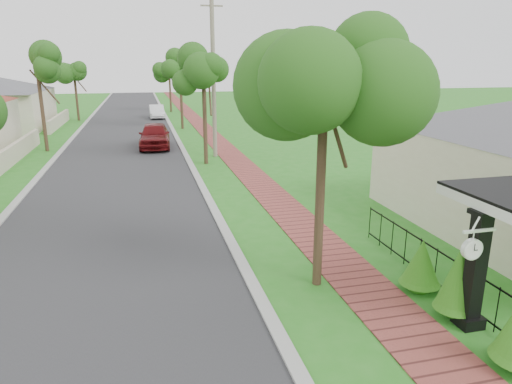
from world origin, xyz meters
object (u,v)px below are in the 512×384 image
object	(u,v)px
near_tree	(325,78)
parked_car_white	(157,112)
station_clock	(472,248)
utility_pole	(213,79)
porch_post	(474,276)
parked_car_red	(155,136)

from	to	relation	value
near_tree	parked_car_white	bearing A→B (deg)	93.85
near_tree	station_clock	size ratio (longest dim) A/B	9.00
near_tree	utility_pole	bearing A→B (deg)	89.65
utility_pole	station_clock	world-z (taller)	utility_pole
porch_post	parked_car_white	bearing A→B (deg)	97.03
parked_car_white	near_tree	xyz separation A→B (m)	(2.46, -36.52, 4.28)
parked_car_red	utility_pole	bearing A→B (deg)	-44.64
porch_post	utility_pole	size ratio (longest dim) A/B	0.29
parked_car_red	utility_pole	distance (m)	6.07
utility_pole	near_tree	bearing A→B (deg)	-90.35
porch_post	parked_car_red	world-z (taller)	porch_post
near_tree	station_clock	bearing A→B (deg)	-57.34
near_tree	utility_pole	size ratio (longest dim) A/B	0.72
porch_post	station_clock	distance (m)	1.04
porch_post	parked_car_white	world-z (taller)	porch_post
parked_car_white	parked_car_red	bearing A→B (deg)	-93.36
porch_post	utility_pole	bearing A→B (deg)	96.80
porch_post	near_tree	world-z (taller)	near_tree
utility_pole	parked_car_red	bearing A→B (deg)	132.07
parked_car_red	near_tree	xyz separation A→B (m)	(3.20, -20.03, 4.13)
parked_car_white	station_clock	bearing A→B (deg)	-84.54
porch_post	parked_car_red	bearing A→B (deg)	103.84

